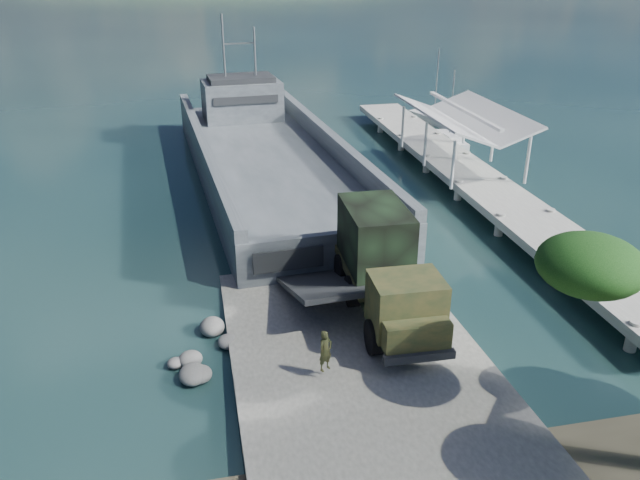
{
  "coord_description": "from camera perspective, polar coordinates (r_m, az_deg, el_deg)",
  "views": [
    {
      "loc": [
        -5.69,
        -20.68,
        15.03
      ],
      "look_at": [
        -0.16,
        6.0,
        2.55
      ],
      "focal_mm": 35.0,
      "sensor_mm": 36.0,
      "label": 1
    }
  ],
  "objects": [
    {
      "name": "pier",
      "position": [
        45.67,
        13.12,
        6.85
      ],
      "size": [
        6.4,
        44.0,
        6.1
      ],
      "color": "gray",
      "rests_on": "ground"
    },
    {
      "name": "boat_ramp",
      "position": [
        25.26,
        3.65,
        -11.26
      ],
      "size": [
        10.0,
        18.0,
        0.5
      ],
      "primitive_type": "cube",
      "color": "slate",
      "rests_on": "ground"
    },
    {
      "name": "ground",
      "position": [
        26.19,
        3.06,
        -10.46
      ],
      "size": [
        1400.0,
        1400.0,
        0.0
      ],
      "primitive_type": "plane",
      "color": "#173537",
      "rests_on": "ground"
    },
    {
      "name": "sailboat_far",
      "position": [
        63.24,
        10.46,
        10.81
      ],
      "size": [
        3.58,
        6.22,
        7.29
      ],
      "rotation": [
        0.0,
        0.0,
        0.33
      ],
      "color": "silver",
      "rests_on": "ground"
    },
    {
      "name": "landing_craft",
      "position": [
        46.04,
        -4.69,
        6.7
      ],
      "size": [
        12.3,
        39.39,
        11.54
      ],
      "rotation": [
        0.0,
        0.0,
        0.07
      ],
      "color": "#434B50",
      "rests_on": "ground"
    },
    {
      "name": "shoreline_rocks",
      "position": [
        25.97,
        -10.86,
        -11.26
      ],
      "size": [
        3.2,
        5.6,
        0.9
      ],
      "primitive_type": null,
      "color": "#62625F",
      "rests_on": "ground"
    },
    {
      "name": "sailboat_near",
      "position": [
        55.84,
        11.74,
        8.85
      ],
      "size": [
        1.62,
        5.39,
        6.54
      ],
      "rotation": [
        0.0,
        0.0,
        -0.01
      ],
      "color": "silver",
      "rests_on": "ground"
    },
    {
      "name": "soldier",
      "position": [
        23.61,
        0.5,
        -10.88
      ],
      "size": [
        0.72,
        0.65,
        1.65
      ],
      "primitive_type": "imported",
      "rotation": [
        0.0,
        0.0,
        0.54
      ],
      "color": "#23311B",
      "rests_on": "boat_ramp"
    },
    {
      "name": "military_truck",
      "position": [
        27.46,
        5.89,
        -2.38
      ],
      "size": [
        3.22,
        9.3,
        4.27
      ],
      "rotation": [
        0.0,
        0.0,
        -0.02
      ],
      "color": "black",
      "rests_on": "boat_ramp"
    }
  ]
}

